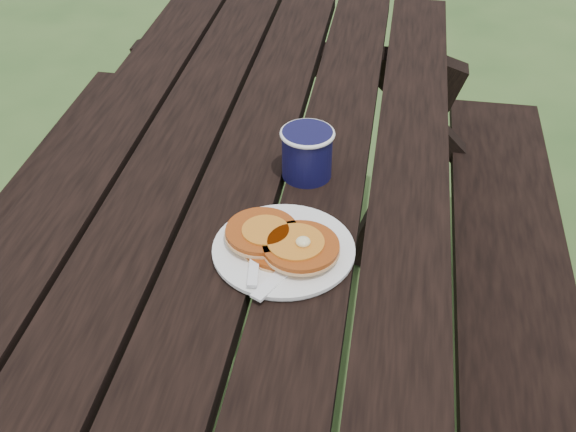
% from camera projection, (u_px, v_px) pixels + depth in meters
% --- Properties ---
extents(ground, '(60.00, 60.00, 0.00)m').
position_uv_depth(ground, '(255.00, 421.00, 1.79)').
color(ground, '#2E4E21').
rests_on(ground, ground).
extents(picnic_table, '(1.36, 1.80, 0.75)m').
position_uv_depth(picnic_table, '(250.00, 317.00, 1.56)').
color(picnic_table, black).
rests_on(picnic_table, ground).
extents(plate, '(0.29, 0.29, 0.01)m').
position_uv_depth(plate, '(284.00, 250.00, 1.15)').
color(plate, white).
rests_on(plate, picnic_table).
extents(pancake_stack, '(0.19, 0.14, 0.04)m').
position_uv_depth(pancake_stack, '(282.00, 242.00, 1.13)').
color(pancake_stack, '#A84513').
rests_on(pancake_stack, plate).
extents(knife, '(0.10, 0.17, 0.00)m').
position_uv_depth(knife, '(291.00, 265.00, 1.11)').
color(knife, white).
rests_on(knife, plate).
extents(fork, '(0.05, 0.16, 0.01)m').
position_uv_depth(fork, '(254.00, 262.00, 1.11)').
color(fork, white).
rests_on(fork, plate).
extents(coffee_cup, '(0.10, 0.10, 0.09)m').
position_uv_depth(coffee_cup, '(307.00, 151.00, 1.29)').
color(coffee_cup, '#0E0D34').
rests_on(coffee_cup, picnic_table).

